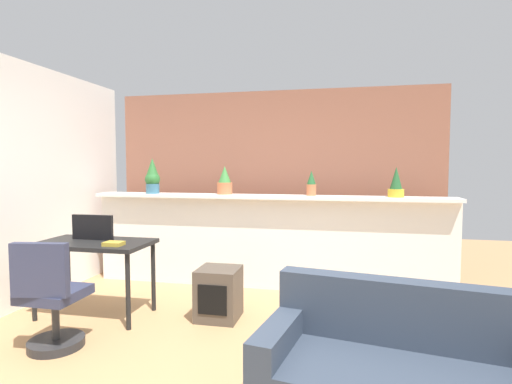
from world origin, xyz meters
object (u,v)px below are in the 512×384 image
Objects in this scene: potted_plant_1 at (225,182)px; potted_plant_3 at (396,184)px; desk at (95,250)px; couch at (402,384)px; potted_plant_0 at (152,177)px; office_chair at (51,304)px; potted_plant_2 at (311,184)px; tv_monitor at (93,227)px; book_on_desk at (114,244)px; side_cube_shelf at (219,293)px.

potted_plant_3 is at bearing -1.13° from potted_plant_1.
couch reaches higher than desk.
desk is at bearing -157.83° from potted_plant_3.
potted_plant_0 is at bearing 138.30° from couch.
desk is 0.81m from office_chair.
tv_monitor is (-2.11, -1.18, -0.41)m from potted_plant_2.
potted_plant_1 is 1.71m from desk.
tv_monitor is 0.27× the size of couch.
potted_plant_2 is 2.75m from couch.
potted_plant_2 is at bearing 177.66° from potted_plant_3.
potted_plant_1 is at bearing 4.15° from potted_plant_0.
potted_plant_2 is at bearing 105.63° from couch.
potted_plant_0 is at bearing -175.85° from potted_plant_1.
potted_plant_0 is at bearing 101.23° from book_on_desk.
potted_plant_2 reaches higher than tv_monitor.
potted_plant_0 is at bearing 84.38° from tv_monitor.
potted_plant_1 is 1.19× the size of potted_plant_2.
potted_plant_3 is 0.38× the size of office_chair.
potted_plant_0 reaches higher than potted_plant_1.
couch is (2.43, -1.07, -0.49)m from book_on_desk.
potted_plant_3 is (0.95, -0.04, 0.01)m from potted_plant_2.
potted_plant_0 is 2.01m from potted_plant_2.
couch is (1.51, -1.39, 0.03)m from side_cube_shelf.
book_on_desk is (-2.69, -1.36, -0.53)m from potted_plant_3.
book_on_desk is (0.19, 0.61, 0.38)m from office_chair.
potted_plant_1 is at bearing 66.83° from office_chair.
office_chair is 2.66m from couch.
potted_plant_0 is at bearing -179.46° from potted_plant_3.
potted_plant_2 is at bearing 38.89° from book_on_desk.
side_cube_shelf is 2.05m from couch.
potted_plant_0 is at bearing 88.25° from desk.
potted_plant_0 is 2.63× the size of book_on_desk.
potted_plant_1 reaches higher than potted_plant_2.
desk is 2.20× the size of side_cube_shelf.
book_on_desk reaches higher than side_cube_shelf.
office_chair is at bearing -140.13° from side_cube_shelf.
potted_plant_3 is 2.65m from couch.
side_cube_shelf is 0.30× the size of couch.
tv_monitor is (-0.07, 0.08, 0.21)m from desk.
potted_plant_2 reaches higher than side_cube_shelf.
couch is at bearing -96.08° from potted_plant_3.
potted_plant_3 is 0.31× the size of desk.
potted_plant_2 is 0.86× the size of potted_plant_3.
book_on_desk is at bearing -78.77° from potted_plant_0.
side_cube_shelf is (1.30, 0.10, -0.63)m from tv_monitor.
potted_plant_3 is at bearing 0.54° from potted_plant_0.
office_chair is at bearing 170.16° from couch.
potted_plant_2 is 2.48m from desk.
potted_plant_1 is 0.32× the size of desk.
office_chair is (0.18, -0.84, -0.49)m from tv_monitor.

